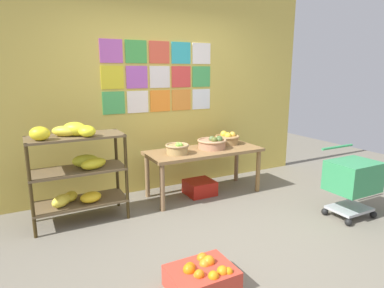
{
  "coord_description": "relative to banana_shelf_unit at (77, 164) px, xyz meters",
  "views": [
    {
      "loc": [
        -1.75,
        -2.49,
        1.65
      ],
      "look_at": [
        0.0,
        0.83,
        0.82
      ],
      "focal_mm": 30.73,
      "sensor_mm": 36.0,
      "label": 1
    }
  ],
  "objects": [
    {
      "name": "produce_crate_under_table",
      "position": [
        1.59,
        0.11,
        -0.57
      ],
      "size": [
        0.38,
        0.36,
        0.19
      ],
      "primitive_type": "cube",
      "color": "#AC1B11",
      "rests_on": "ground"
    },
    {
      "name": "fruit_basket_centre",
      "position": [
        1.79,
        0.1,
        0.04
      ],
      "size": [
        0.4,
        0.4,
        0.17
      ],
      "color": "tan",
      "rests_on": "display_table"
    },
    {
      "name": "fruit_basket_back_right",
      "position": [
        2.13,
        0.26,
        0.04
      ],
      "size": [
        0.35,
        0.35,
        0.18
      ],
      "color": "#A17944",
      "rests_on": "display_table"
    },
    {
      "name": "back_wall_with_art",
      "position": [
        1.26,
        0.64,
        0.8
      ],
      "size": [
        4.77,
        0.07,
        2.93
      ],
      "color": "gold",
      "rests_on": "ground"
    },
    {
      "name": "orange_crate_foreground",
      "position": [
        0.63,
        -1.66,
        -0.57
      ],
      "size": [
        0.51,
        0.39,
        0.23
      ],
      "color": "red",
      "rests_on": "ground"
    },
    {
      "name": "display_table",
      "position": [
        1.65,
        0.09,
        -0.11
      ],
      "size": [
        1.57,
        0.64,
        0.63
      ],
      "color": "olive",
      "rests_on": "ground"
    },
    {
      "name": "banana_shelf_unit",
      "position": [
        0.0,
        0.0,
        0.0
      ],
      "size": [
        1.01,
        0.48,
        1.13
      ],
      "color": "#352810",
      "rests_on": "ground"
    },
    {
      "name": "fruit_basket_right",
      "position": [
        1.24,
        0.05,
        0.03
      ],
      "size": [
        0.3,
        0.3,
        0.15
      ],
      "color": "#A5864F",
      "rests_on": "display_table"
    },
    {
      "name": "ground",
      "position": [
        1.26,
        -1.14,
        -0.67
      ],
      "size": [
        9.5,
        9.5,
        0.0
      ],
      "primitive_type": "plane",
      "color": "#6F685A"
    },
    {
      "name": "shopping_cart",
      "position": [
        2.79,
        -1.32,
        -0.21
      ],
      "size": [
        0.53,
        0.46,
        0.8
      ],
      "rotation": [
        0.0,
        0.0,
        -0.18
      ],
      "color": "black",
      "rests_on": "ground"
    }
  ]
}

